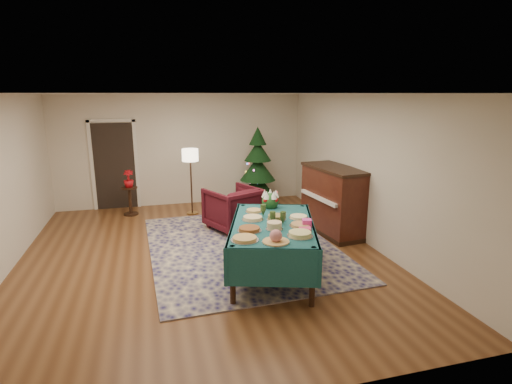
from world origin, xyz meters
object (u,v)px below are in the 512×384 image
object	(u,v)px
buffet_table	(273,233)
armchair	(233,206)
potted_plant	(129,183)
christmas_tree	(258,170)
gift_box	(307,223)
piano	(333,201)
floor_lamp	(190,159)
side_table	(130,201)

from	to	relation	value
buffet_table	armchair	xyz separation A→B (m)	(-0.15, 2.20, -0.18)
potted_plant	christmas_tree	size ratio (longest dim) A/B	0.20
gift_box	piano	world-z (taller)	piano
floor_lamp	christmas_tree	size ratio (longest dim) A/B	0.78
potted_plant	christmas_tree	world-z (taller)	christmas_tree
side_table	piano	bearing A→B (deg)	-30.14
buffet_table	gift_box	size ratio (longest dim) A/B	18.11
gift_box	potted_plant	bearing A→B (deg)	122.82
buffet_table	gift_box	xyz separation A→B (m)	(0.42, -0.29, 0.22)
potted_plant	piano	bearing A→B (deg)	-30.14
side_table	piano	distance (m)	4.56
side_table	piano	xyz separation A→B (m)	(3.93, -2.28, 0.33)
floor_lamp	potted_plant	bearing A→B (deg)	168.08
piano	buffet_table	bearing A→B (deg)	-138.94
floor_lamp	piano	xyz separation A→B (m)	(2.57, -2.00, -0.63)
gift_box	christmas_tree	size ratio (longest dim) A/B	0.07
buffet_table	gift_box	bearing A→B (deg)	-34.48
floor_lamp	potted_plant	world-z (taller)	floor_lamp
christmas_tree	gift_box	bearing A→B (deg)	-95.55
armchair	side_table	distance (m)	2.61
buffet_table	side_table	distance (m)	4.40
gift_box	floor_lamp	bearing A→B (deg)	108.46
armchair	buffet_table	bearing A→B (deg)	69.22
piano	gift_box	bearing A→B (deg)	-125.94
gift_box	floor_lamp	distance (m)	4.02
buffet_table	floor_lamp	world-z (taller)	floor_lamp
gift_box	buffet_table	bearing A→B (deg)	145.52
floor_lamp	christmas_tree	distance (m)	1.76
gift_box	potted_plant	xyz separation A→B (m)	(-2.63, 4.08, -0.12)
gift_box	potted_plant	distance (m)	4.86
buffet_table	potted_plant	xyz separation A→B (m)	(-2.21, 3.79, 0.10)
side_table	potted_plant	size ratio (longest dim) A/B	1.65
buffet_table	christmas_tree	world-z (taller)	christmas_tree
buffet_table	armchair	bearing A→B (deg)	93.77
gift_box	christmas_tree	distance (m)	4.19
buffet_table	piano	bearing A→B (deg)	41.06
christmas_tree	buffet_table	bearing A→B (deg)	-102.07
gift_box	armchair	size ratio (longest dim) A/B	0.14
buffet_table	christmas_tree	distance (m)	3.97
buffet_table	floor_lamp	bearing A→B (deg)	103.51
potted_plant	christmas_tree	bearing A→B (deg)	1.70
floor_lamp	side_table	world-z (taller)	floor_lamp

